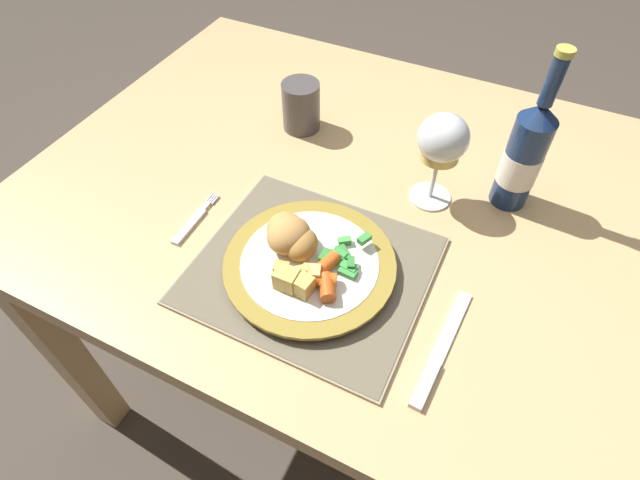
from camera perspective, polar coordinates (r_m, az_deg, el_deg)
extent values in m
plane|color=#4C4238|center=(1.48, 2.63, -15.21)|extent=(6.00, 6.00, 0.00)
cube|color=tan|center=(0.89, 4.25, 5.23)|extent=(1.14, 0.86, 0.04)
cube|color=tan|center=(1.25, -27.16, -11.26)|extent=(0.06, 0.06, 0.70)
cube|color=tan|center=(1.57, -8.58, 9.77)|extent=(0.06, 0.06, 0.70)
cube|color=tan|center=(1.42, 29.22, -3.07)|extent=(0.06, 0.06, 0.70)
cube|color=gray|center=(0.75, -1.01, -3.41)|extent=(0.34, 0.30, 0.01)
cube|color=#6B604A|center=(0.75, -1.02, -3.25)|extent=(0.33, 0.29, 0.00)
cylinder|color=white|center=(0.74, -1.18, -3.09)|extent=(0.21, 0.21, 0.01)
cylinder|color=olive|center=(0.73, -1.19, -2.66)|extent=(0.25, 0.25, 0.01)
cylinder|color=white|center=(0.73, -1.20, -2.49)|extent=(0.20, 0.20, 0.00)
ellipsoid|color=tan|center=(0.74, -3.94, 1.20)|extent=(0.08, 0.08, 0.04)
ellipsoid|color=tan|center=(0.73, -3.59, 0.55)|extent=(0.08, 0.08, 0.05)
ellipsoid|color=tan|center=(0.74, -2.95, 0.28)|extent=(0.07, 0.07, 0.03)
ellipsoid|color=#B77F3D|center=(0.72, -2.13, -0.51)|extent=(0.05, 0.06, 0.04)
cube|color=green|center=(0.71, 3.18, -3.73)|extent=(0.03, 0.02, 0.01)
cube|color=#4CA84C|center=(0.75, 2.83, -0.08)|extent=(0.02, 0.02, 0.01)
cube|color=#338438|center=(0.71, 3.56, -2.66)|extent=(0.02, 0.02, 0.01)
cube|color=green|center=(0.74, 5.09, 0.14)|extent=(0.02, 0.02, 0.01)
cube|color=green|center=(0.73, 1.47, -1.93)|extent=(0.02, 0.02, 0.01)
cube|color=green|center=(0.73, 2.38, -1.59)|extent=(0.02, 0.01, 0.01)
cube|color=#338438|center=(0.72, 0.57, -1.79)|extent=(0.01, 0.02, 0.01)
cube|color=green|center=(0.72, 3.30, -3.16)|extent=(0.03, 0.02, 0.01)
cube|color=#338438|center=(0.73, 2.65, -1.51)|extent=(0.03, 0.03, 0.01)
cylinder|color=orange|center=(0.71, 0.52, -3.01)|extent=(0.03, 0.05, 0.02)
cylinder|color=#CC5119|center=(0.69, 0.83, -5.43)|extent=(0.04, 0.04, 0.02)
cylinder|color=orange|center=(0.70, -0.04, -4.45)|extent=(0.05, 0.03, 0.02)
cube|color=silver|center=(0.83, -14.74, 1.51)|extent=(0.02, 0.08, 0.01)
cube|color=silver|center=(0.86, -12.91, 3.76)|extent=(0.01, 0.02, 0.01)
cube|color=silver|center=(0.86, -11.87, 4.51)|extent=(0.00, 0.02, 0.00)
cube|color=silver|center=(0.87, -12.09, 4.59)|extent=(0.00, 0.02, 0.00)
cube|color=silver|center=(0.87, -12.31, 4.66)|extent=(0.00, 0.02, 0.00)
cube|color=silver|center=(0.87, -12.53, 4.73)|extent=(0.00, 0.02, 0.00)
cube|color=silver|center=(0.72, 14.76, -9.56)|extent=(0.03, 0.13, 0.00)
cube|color=#B2B2B7|center=(0.67, 11.92, -15.89)|extent=(0.02, 0.07, 0.01)
cylinder|color=silver|center=(0.87, 12.43, 4.86)|extent=(0.07, 0.07, 0.00)
cylinder|color=silver|center=(0.84, 12.93, 7.01)|extent=(0.01, 0.01, 0.08)
ellipsoid|color=silver|center=(0.79, 13.93, 11.27)|extent=(0.08, 0.08, 0.08)
cylinder|color=#EACC66|center=(0.80, 13.69, 10.25)|extent=(0.06, 0.06, 0.04)
cylinder|color=navy|center=(0.86, 21.99, 8.19)|extent=(0.06, 0.06, 0.16)
cone|color=navy|center=(0.80, 23.95, 13.20)|extent=(0.06, 0.06, 0.03)
cylinder|color=navy|center=(0.78, 25.15, 16.15)|extent=(0.02, 0.02, 0.07)
cylinder|color=#BFB74C|center=(0.76, 26.23, 18.74)|extent=(0.03, 0.03, 0.01)
cylinder|color=white|center=(0.86, 21.83, 7.79)|extent=(0.06, 0.06, 0.06)
cube|color=#E5BC66|center=(0.70, -0.94, -3.93)|extent=(0.03, 0.03, 0.02)
cube|color=#DBB256|center=(0.69, -3.93, -4.43)|extent=(0.03, 0.03, 0.03)
cube|color=gold|center=(0.69, -2.77, -4.77)|extent=(0.03, 0.03, 0.03)
cube|color=gold|center=(0.71, -4.42, -3.39)|extent=(0.02, 0.02, 0.02)
cube|color=#DBB256|center=(0.70, -2.23, -4.22)|extent=(0.03, 0.03, 0.03)
cube|color=#DBB256|center=(0.69, -2.10, -5.15)|extent=(0.03, 0.03, 0.03)
cylinder|color=#4C4747|center=(0.98, -2.18, 15.04)|extent=(0.07, 0.07, 0.09)
cylinder|color=#2A2727|center=(0.96, -2.25, 17.18)|extent=(0.06, 0.06, 0.01)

